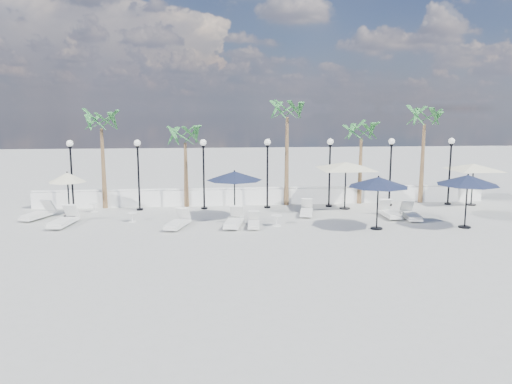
{
  "coord_description": "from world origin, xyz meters",
  "views": [
    {
      "loc": [
        -3.18,
        -20.63,
        5.47
      ],
      "look_at": [
        -0.96,
        2.96,
        1.5
      ],
      "focal_mm": 35.0,
      "sensor_mm": 36.0,
      "label": 1
    }
  ],
  "objects": [
    {
      "name": "lounger_3",
      "position": [
        -2.08,
        2.18,
        0.26
      ],
      "size": [
        1.1,
        2.18,
        0.78
      ],
      "rotation": [
        0.0,
        0.0,
        -0.21
      ],
      "color": "silver",
      "rests_on": "ground"
    },
    {
      "name": "side_table_2",
      "position": [
        -0.07,
        2.12,
        0.31
      ],
      "size": [
        0.54,
        0.54,
        0.52
      ],
      "color": "silver",
      "rests_on": "ground"
    },
    {
      "name": "lounger_2",
      "position": [
        -10.06,
        3.02,
        0.27
      ],
      "size": [
        1.05,
        2.26,
        0.82
      ],
      "rotation": [
        0.0,
        0.0,
        -0.16
      ],
      "color": "silver",
      "rests_on": "ground"
    },
    {
      "name": "lounger_7",
      "position": [
        5.9,
        3.45,
        0.25
      ],
      "size": [
        0.66,
        1.98,
        0.74
      ],
      "rotation": [
        0.0,
        0.0,
        0.0
      ],
      "color": "silver",
      "rests_on": "ground"
    },
    {
      "name": "lounger_6",
      "position": [
        1.79,
        4.34,
        0.24
      ],
      "size": [
        1.01,
        1.97,
        0.71
      ],
      "rotation": [
        0.0,
        0.0,
        -0.22
      ],
      "color": "silver",
      "rests_on": "ground"
    },
    {
      "name": "parasol_navy_right",
      "position": [
        8.61,
        0.98,
        2.23
      ],
      "size": [
        2.83,
        2.83,
        2.53
      ],
      "color": "black",
      "rests_on": "ground"
    },
    {
      "name": "lamppost_1",
      "position": [
        -7.0,
        6.5,
        2.49
      ],
      "size": [
        0.36,
        0.36,
        3.84
      ],
      "color": "black",
      "rests_on": "ground"
    },
    {
      "name": "lamppost_4",
      "position": [
        3.5,
        6.5,
        2.49
      ],
      "size": [
        0.36,
        0.36,
        3.84
      ],
      "color": "black",
      "rests_on": "ground"
    },
    {
      "name": "lounger_4",
      "position": [
        -1.17,
        1.95,
        0.21
      ],
      "size": [
        0.7,
        1.68,
        0.61
      ],
      "rotation": [
        0.0,
        0.0,
        -0.1
      ],
      "color": "silver",
      "rests_on": "ground"
    },
    {
      "name": "side_table_0",
      "position": [
        -9.37,
        6.2,
        0.29
      ],
      "size": [
        0.49,
        0.49,
        0.47
      ],
      "color": "silver",
      "rests_on": "ground"
    },
    {
      "name": "side_table_1",
      "position": [
        -6.98,
        3.64,
        0.27
      ],
      "size": [
        0.47,
        0.47,
        0.45
      ],
      "color": "silver",
      "rests_on": "ground"
    },
    {
      "name": "palm_4",
      "position": [
        9.2,
        7.3,
        4.73
      ],
      "size": [
        2.6,
        2.6,
        5.7
      ],
      "color": "brown",
      "rests_on": "ground"
    },
    {
      "name": "parasol_cream_small",
      "position": [
        -10.38,
        5.22,
        1.99
      ],
      "size": [
        1.9,
        1.9,
        2.33
      ],
      "color": "black",
      "rests_on": "ground"
    },
    {
      "name": "lamppost_0",
      "position": [
        -10.5,
        6.5,
        2.49
      ],
      "size": [
        0.36,
        0.36,
        3.84
      ],
      "color": "black",
      "rests_on": "ground"
    },
    {
      "name": "lamppost_6",
      "position": [
        10.5,
        6.5,
        2.49
      ],
      "size": [
        0.36,
        0.36,
        3.84
      ],
      "color": "black",
      "rests_on": "ground"
    },
    {
      "name": "lamppost_3",
      "position": [
        0.0,
        6.5,
        2.49
      ],
      "size": [
        0.36,
        0.36,
        3.84
      ],
      "color": "black",
      "rests_on": "ground"
    },
    {
      "name": "parasol_cream_sq_a",
      "position": [
        4.23,
        5.82,
        2.58
      ],
      "size": [
        5.68,
        5.68,
        2.79
      ],
      "color": "black",
      "rests_on": "ground"
    },
    {
      "name": "lounger_5",
      "position": [
        6.8,
        2.9,
        0.26
      ],
      "size": [
        0.93,
        2.1,
        0.76
      ],
      "rotation": [
        0.0,
        0.0,
        -0.14
      ],
      "color": "silver",
      "rests_on": "ground"
    },
    {
      "name": "palm_2",
      "position": [
        1.2,
        7.3,
        5.12
      ],
      "size": [
        2.6,
        2.6,
        6.1
      ],
      "color": "brown",
      "rests_on": "ground"
    },
    {
      "name": "lounger_1",
      "position": [
        -4.69,
        2.16,
        0.25
      ],
      "size": [
        1.22,
        2.1,
        0.75
      ],
      "rotation": [
        0.0,
        0.0,
        -0.31
      ],
      "color": "silver",
      "rests_on": "ground"
    },
    {
      "name": "lounger_0",
      "position": [
        -11.78,
        4.74,
        0.26
      ],
      "size": [
        1.37,
        2.14,
        0.77
      ],
      "rotation": [
        0.0,
        0.0,
        -0.38
      ],
      "color": "silver",
      "rests_on": "ground"
    },
    {
      "name": "lamppost_5",
      "position": [
        7.0,
        6.5,
        2.49
      ],
      "size": [
        0.36,
        0.36,
        3.84
      ],
      "color": "black",
      "rests_on": "ground"
    },
    {
      "name": "palm_0",
      "position": [
        -9.0,
        7.3,
        4.53
      ],
      "size": [
        2.6,
        2.6,
        5.5
      ],
      "color": "brown",
      "rests_on": "ground"
    },
    {
      "name": "palm_1",
      "position": [
        -4.5,
        7.3,
        3.75
      ],
      "size": [
        2.6,
        2.6,
        4.7
      ],
      "color": "brown",
      "rests_on": "ground"
    },
    {
      "name": "parasol_navy_mid",
      "position": [
        4.43,
        1.09,
        2.18
      ],
      "size": [
        2.77,
        2.77,
        2.48
      ],
      "color": "black",
      "rests_on": "ground"
    },
    {
      "name": "lamppost_2",
      "position": [
        -3.5,
        6.5,
        2.49
      ],
      "size": [
        0.36,
        0.36,
        3.84
      ],
      "color": "black",
      "rests_on": "ground"
    },
    {
      "name": "ground",
      "position": [
        0.0,
        0.0,
        0.0
      ],
      "size": [
        100.0,
        100.0,
        0.0
      ],
      "primitive_type": "plane",
      "color": "#979793",
      "rests_on": "ground"
    },
    {
      "name": "palm_3",
      "position": [
        5.5,
        7.3,
        3.95
      ],
      "size": [
        2.6,
        2.6,
        4.9
      ],
      "color": "brown",
      "rests_on": "ground"
    },
    {
      "name": "balustrade",
      "position": [
        0.0,
        7.5,
        0.47
      ],
      "size": [
        26.0,
        0.3,
        1.01
      ],
      "color": "white",
      "rests_on": "ground"
    },
    {
      "name": "parasol_navy_left",
      "position": [
        -1.96,
        3.85,
        2.17
      ],
      "size": [
        2.79,
        2.79,
        2.47
      ],
      "color": "black",
      "rests_on": "ground"
    },
    {
      "name": "parasol_cream_sq_b",
      "position": [
        11.75,
        6.2,
        2.37
      ],
      "size": [
        5.12,
        5.12,
        2.57
      ],
      "color": "black",
      "rests_on": "ground"
    }
  ]
}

